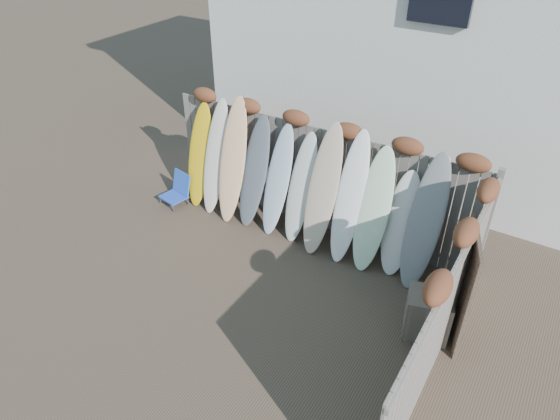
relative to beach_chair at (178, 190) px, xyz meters
The scene contains 18 objects.
ground 3.13m from the beach_chair, 30.79° to the right, with size 80.00×80.00×0.00m, color #493A2D.
back_fence 2.99m from the beach_chair, 16.25° to the left, with size 6.05×0.28×2.24m.
right_fence 5.89m from the beach_chair, 13.32° to the right, with size 0.28×4.40×2.24m.
house 6.53m from the beach_chair, 57.05° to the left, with size 8.50×5.50×6.33m.
beach_chair is the anchor object (origin of this frame).
wooden_crate 5.43m from the beach_chair, ahead, with size 0.62×0.51×0.72m, color brown.
lattice_panel 5.77m from the beach_chair, ahead, with size 0.05×1.17×1.75m, color #3C2A24.
surfboard_0 0.87m from the beach_chair, 46.80° to the left, with size 0.50×0.07×2.09m, color gold.
surfboard_1 1.15m from the beach_chair, 24.48° to the left, with size 0.49×0.07×2.26m, color silver.
surfboard_2 1.51m from the beach_chair, 14.51° to the left, with size 0.52×0.07×2.41m, color #E8A77C.
surfboard_3 1.85m from the beach_chair, 11.98° to the left, with size 0.54×0.07×2.15m, color #565E68.
surfboard_4 2.31m from the beach_chair, ahead, with size 0.48×0.07×2.11m, color silver.
surfboard_5 2.74m from the beach_chair, ahead, with size 0.48×0.07×2.05m, color silver.
surfboard_6 3.21m from the beach_chair, ahead, with size 0.55×0.07×2.37m, color beige.
surfboard_7 3.68m from the beach_chair, ahead, with size 0.49×0.07×2.34m, color white.
surfboard_8 4.09m from the beach_chair, ahead, with size 0.54×0.07×2.17m, color #CFF3C9.
surfboard_9 4.51m from the beach_chair, ahead, with size 0.53×0.07×1.82m, color silver.
surfboard_10 4.93m from the beach_chair, ahead, with size 0.54×0.07×2.29m, color slate.
Camera 1 is at (3.57, -4.54, 5.63)m, focal length 32.00 mm.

